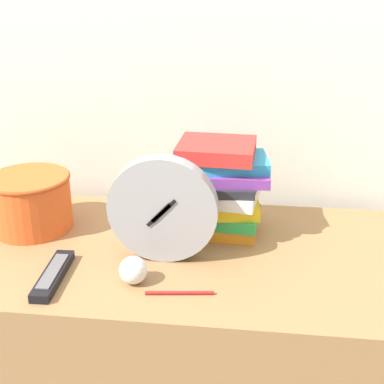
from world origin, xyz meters
name	(u,v)px	position (x,y,z in m)	size (l,w,h in m)	color
wall_back	(170,43)	(0.00, 0.66, 1.20)	(6.00, 0.04, 2.40)	silver
desk	(154,369)	(0.00, 0.29, 0.38)	(1.31, 0.59, 0.76)	olive
desk_clock	(163,210)	(0.04, 0.25, 0.88)	(0.26, 0.04, 0.26)	#99999E
book_stack	(218,188)	(0.16, 0.41, 0.88)	(0.26, 0.20, 0.24)	orange
basket	(31,200)	(-0.33, 0.37, 0.83)	(0.22, 0.22, 0.15)	#E05623
tv_remote	(53,275)	(-0.19, 0.13, 0.77)	(0.05, 0.19, 0.02)	black
crumpled_paper_ball	(133,270)	(-0.01, 0.14, 0.79)	(0.06, 0.06, 0.06)	white
pen	(180,293)	(0.10, 0.10, 0.76)	(0.15, 0.03, 0.01)	#B21E1E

